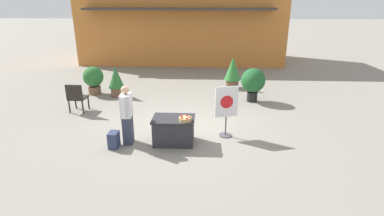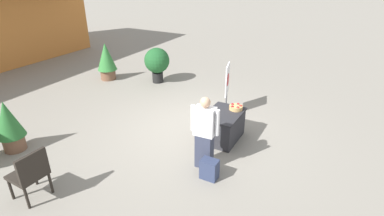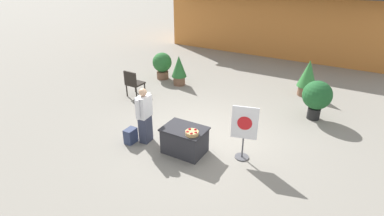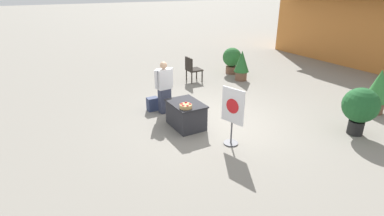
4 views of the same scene
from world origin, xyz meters
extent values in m
plane|color=gray|center=(0.00, 0.00, 0.00)|extent=(120.00, 120.00, 0.00)
cube|color=#C67533|center=(-0.77, 11.20, 2.59)|extent=(11.95, 4.68, 5.18)
cube|color=#2D2D33|center=(-0.06, -0.91, 0.33)|extent=(1.04, 0.74, 0.66)
cube|color=#242428|center=(-0.06, -0.91, 0.68)|extent=(1.11, 0.79, 0.04)
cylinder|color=tan|center=(0.26, -1.09, 0.75)|extent=(0.32, 0.32, 0.10)
sphere|color=red|center=(0.38, -1.10, 0.79)|extent=(0.08, 0.08, 0.08)
sphere|color=red|center=(0.30, -0.98, 0.79)|extent=(0.08, 0.08, 0.08)
sphere|color=#A30F14|center=(0.17, -1.03, 0.79)|extent=(0.08, 0.08, 0.08)
sphere|color=red|center=(0.18, -1.16, 0.79)|extent=(0.08, 0.08, 0.08)
sphere|color=red|center=(0.31, -1.19, 0.79)|extent=(0.08, 0.08, 0.08)
cube|color=#33384C|center=(-1.26, -0.99, 0.38)|extent=(0.26, 0.36, 0.76)
cube|color=silver|center=(-1.26, -0.99, 1.06)|extent=(0.29, 0.44, 0.60)
sphere|color=tan|center=(-1.26, -0.99, 1.48)|extent=(0.21, 0.21, 0.21)
cylinder|color=silver|center=(-1.28, -0.73, 1.09)|extent=(0.09, 0.09, 0.55)
cylinder|color=silver|center=(-1.25, -1.25, 1.09)|extent=(0.09, 0.09, 0.55)
cube|color=#2D3856|center=(-1.58, -1.27, 0.21)|extent=(0.24, 0.34, 0.42)
cylinder|color=#4C4C51|center=(1.35, -0.41, 0.01)|extent=(0.36, 0.36, 0.03)
cylinder|color=#4C4C51|center=(1.35, -0.41, 0.31)|extent=(0.04, 0.04, 0.55)
cube|color=silver|center=(1.35, -0.41, 1.01)|extent=(0.63, 0.19, 0.86)
cylinder|color=red|center=(1.35, -0.43, 1.01)|extent=(0.35, 0.10, 0.36)
cylinder|color=#28231E|center=(-3.82, 1.62, 0.22)|extent=(0.05, 0.05, 0.45)
cylinder|color=#28231E|center=(-3.35, 1.61, 0.22)|extent=(0.05, 0.05, 0.45)
cylinder|color=#28231E|center=(-3.83, 1.15, 0.22)|extent=(0.05, 0.05, 0.45)
cylinder|color=#28231E|center=(-3.36, 1.14, 0.22)|extent=(0.05, 0.05, 0.45)
cube|color=#28231E|center=(-3.59, 1.38, 0.48)|extent=(0.57, 0.57, 0.06)
cube|color=#28231E|center=(-3.60, 1.14, 0.75)|extent=(0.55, 0.08, 0.49)
cylinder|color=brown|center=(1.90, 4.57, 0.19)|extent=(0.55, 0.55, 0.37)
cone|color=#337A38|center=(1.90, 4.57, 0.87)|extent=(0.70, 0.70, 0.99)
cylinder|color=black|center=(2.52, 2.76, 0.18)|extent=(0.39, 0.39, 0.36)
sphere|color=#1E5628|center=(2.52, 2.76, 0.81)|extent=(0.90, 0.90, 0.90)
cylinder|color=brown|center=(-3.78, 3.39, 0.16)|extent=(0.50, 0.50, 0.32)
sphere|color=#28662D|center=(-3.78, 3.39, 0.73)|extent=(0.81, 0.81, 0.81)
cylinder|color=brown|center=(-2.77, 3.13, 0.18)|extent=(0.47, 0.47, 0.36)
cone|color=#28662D|center=(-2.77, 3.13, 0.79)|extent=(0.61, 0.61, 0.86)
camera|label=1|loc=(0.80, -8.16, 3.58)|focal=28.00mm
camera|label=2|loc=(-6.00, -3.25, 3.84)|focal=28.00mm
camera|label=3|loc=(3.42, -6.54, 4.48)|focal=28.00mm
camera|label=4|loc=(6.55, -4.46, 3.66)|focal=28.00mm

